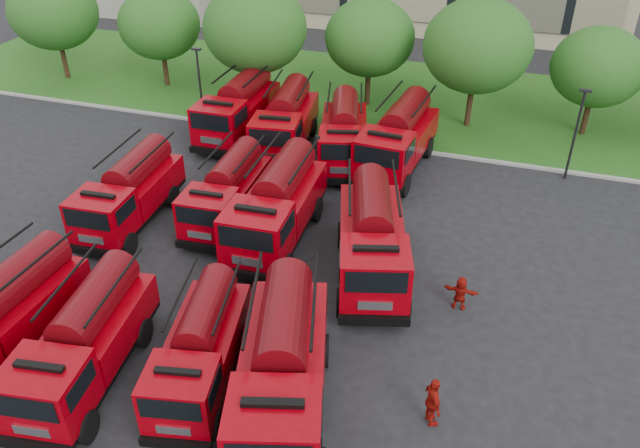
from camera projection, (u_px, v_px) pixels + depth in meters
The scene contains 27 objects.
ground at pixel (233, 337), 23.69m from camera, with size 140.00×140.00×0.00m, color black.
lawn at pixel (388, 96), 44.41m from camera, with size 70.00×16.00×0.12m, color #185316.
curb at pixel (357, 142), 37.94m from camera, with size 70.00×0.30×0.14m, color gray.
tree_0 at pixel (53, 12), 44.85m from camera, with size 6.30×6.30×7.70m.
tree_1 at pixel (159, 24), 43.80m from camera, with size 5.71×5.71×6.98m.
tree_2 at pixel (255, 28), 40.06m from camera, with size 6.72×6.72×8.22m.
tree_3 at pixel (370, 38), 40.57m from camera, with size 5.88×5.88×7.19m.
tree_4 at pixel (477, 46), 37.24m from camera, with size 6.55×6.55×8.01m.
tree_5 at pixel (598, 67), 36.67m from camera, with size 5.46×5.46×6.68m.
lamp_post_0 at pixel (200, 84), 38.48m from camera, with size 0.60×0.25×5.11m.
lamp_post_1 at pixel (576, 130), 32.69m from camera, with size 0.60×0.25×5.11m.
fire_truck_0 at pixel (0, 317), 22.11m from camera, with size 2.76×7.34×3.33m.
fire_truck_1 at pixel (85, 341), 21.18m from camera, with size 3.45×7.36×3.22m.
fire_truck_2 at pixel (201, 348), 21.12m from camera, with size 3.49×6.75×2.93m.
fire_truck_3 at pixel (282, 367), 19.93m from camera, with size 4.80×8.30×3.58m.
fire_truck_4 at pixel (130, 192), 29.68m from camera, with size 3.04×7.35×3.27m.
fire_truck_5 at pixel (227, 191), 29.93m from camera, with size 2.83×6.95×3.10m.
fire_truck_6 at pixel (277, 205), 28.36m from camera, with size 3.23×8.04×3.60m.
fire_truck_7 at pixel (372, 238), 26.13m from camera, with size 4.73×8.21×3.54m.
fire_truck_8 at pixel (238, 108), 38.04m from camera, with size 3.02×7.93×3.59m.
fire_truck_9 at pixel (286, 121), 36.45m from camera, with size 3.73×7.99×3.50m.
fire_truck_10 at pixel (344, 134), 35.15m from camera, with size 4.33×7.77×3.36m.
fire_truck_11 at pixel (398, 138), 34.33m from camera, with size 3.40×8.15×3.62m.
firefighter_2 at pixel (430, 422), 20.30m from camera, with size 1.12×0.64×1.91m, color #97110B.
firefighter_3 at pixel (308, 395), 21.29m from camera, with size 1.00×0.51×1.54m, color black.
firefighter_4 at pixel (139, 332), 23.92m from camera, with size 0.86×0.56×1.76m, color black.
firefighter_5 at pixel (458, 307), 25.12m from camera, with size 1.38×0.60×1.49m, color #97110B.
Camera 1 is at (8.67, -15.66, 16.44)m, focal length 35.00 mm.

